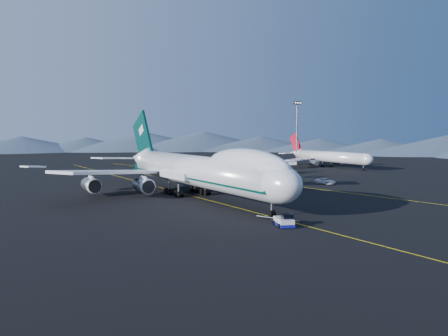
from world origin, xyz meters
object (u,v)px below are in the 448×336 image
pushback_tug (284,222)px  second_jet (328,157)px  boeing_747 (198,170)px  floodlight_mast (297,133)px  service_van (325,181)px

pushback_tug → second_jet: (83.04, 83.30, 3.30)m
pushback_tug → second_jet: 117.67m
boeing_747 → pushback_tug: 34.38m
boeing_747 → floodlight_mast: floodlight_mast is taller
boeing_747 → service_van: (40.28, 5.84, -5.03)m
floodlight_mast → second_jet: bearing=-84.7°
second_jet → floodlight_mast: floodlight_mast is taller
boeing_747 → pushback_tug: boeing_747 is taller
pushback_tug → second_jet: size_ratio=0.11×
second_jet → service_van: (-39.76, -43.61, -3.11)m
second_jet → floodlight_mast: size_ratio=1.79×
service_van → floodlight_mast: (38.20, 60.33, 12.05)m
boeing_747 → service_van: boeing_747 is taller
second_jet → service_van: second_jet is taller
pushback_tug → service_van: size_ratio=0.86×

